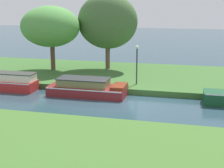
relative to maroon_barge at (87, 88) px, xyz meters
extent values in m
plane|color=#28424E|center=(3.33, -1.20, -0.52)|extent=(120.00, 120.00, 0.00)
cube|color=#38632B|center=(3.33, 5.80, -0.32)|extent=(72.00, 10.00, 0.40)
cube|color=#3E692A|center=(3.33, -10.20, -0.32)|extent=(72.00, 10.00, 0.40)
cube|color=maroon|center=(0.01, 0.00, -0.19)|extent=(5.32, 2.00, 0.66)
cube|color=white|center=(0.01, 0.00, 0.10)|extent=(5.21, 2.03, 0.07)
cube|color=olive|center=(-0.27, 0.00, 0.38)|extent=(3.42, 1.52, 0.48)
cube|color=#282B2C|center=(-0.27, 0.00, 0.65)|extent=(3.52, 1.60, 0.06)
cube|color=maroon|center=(2.22, 0.00, 0.25)|extent=(0.88, 1.68, 0.22)
cube|color=red|center=(-5.98, 0.00, -0.15)|extent=(4.08, 1.49, 0.73)
cube|color=white|center=(-5.98, 0.00, 0.17)|extent=(4.00, 1.52, 0.07)
cube|color=beige|center=(-5.58, 0.00, 0.47)|extent=(3.15, 1.13, 0.52)
cube|color=#33352F|center=(-5.58, 0.00, 0.76)|extent=(3.25, 1.19, 0.06)
cylinder|color=brown|center=(-5.02, 5.80, 1.30)|extent=(0.39, 0.39, 2.84)
ellipsoid|color=#539546|center=(-5.02, 5.53, 3.67)|extent=(5.10, 4.36, 3.47)
cylinder|color=brown|center=(-0.48, 7.41, 1.32)|extent=(0.39, 0.39, 2.87)
ellipsoid|color=#446537|center=(-0.48, 7.32, 4.05)|extent=(5.28, 3.28, 4.72)
cylinder|color=#333338|center=(3.00, 2.33, 1.18)|extent=(0.10, 0.10, 2.60)
sphere|color=white|center=(3.00, 2.33, 2.60)|extent=(0.24, 0.24, 0.24)
cylinder|color=#4C3A30|center=(-4.75, 1.42, 0.24)|extent=(0.13, 0.13, 0.72)
camera|label=1|loc=(6.94, -21.18, 5.81)|focal=53.96mm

